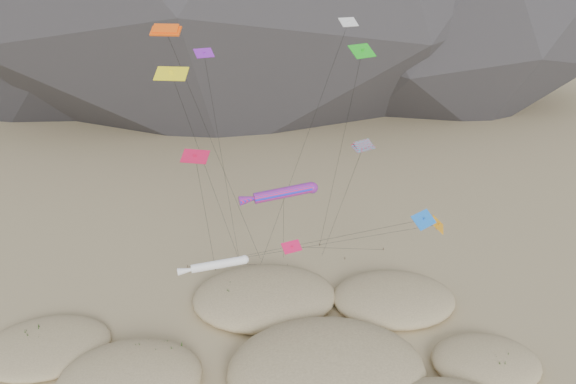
# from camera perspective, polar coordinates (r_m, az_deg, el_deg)

# --- Properties ---
(dunes) EXTENTS (49.06, 36.70, 4.24)m
(dunes) POSITION_cam_1_polar(r_m,az_deg,el_deg) (49.50, -0.93, -17.91)
(dunes) COLOR #CCB789
(dunes) RESTS_ON ground
(dune_grass) EXTENTS (42.76, 28.37, 1.44)m
(dune_grass) POSITION_cam_1_polar(r_m,az_deg,el_deg) (49.67, -2.81, -17.61)
(dune_grass) COLOR black
(dune_grass) RESTS_ON ground
(kite_stakes) EXTENTS (23.97, 5.34, 0.30)m
(kite_stakes) POSITION_cam_1_polar(r_m,az_deg,el_deg) (67.13, -0.73, -6.93)
(kite_stakes) COLOR #3F2D1E
(kite_stakes) RESTS_ON ground
(rainbow_tube_kite) EXTENTS (7.63, 12.00, 13.66)m
(rainbow_tube_kite) POSITION_cam_1_polar(r_m,az_deg,el_deg) (52.41, -0.74, -0.14)
(rainbow_tube_kite) COLOR #FF1A4A
(rainbow_tube_kite) RESTS_ON ground
(white_tube_kite) EXTENTS (8.27, 17.51, 10.26)m
(white_tube_kite) POSITION_cam_1_polar(r_m,az_deg,el_deg) (46.88, -7.42, -7.37)
(white_tube_kite) COLOR white
(white_tube_kite) RESTS_ON ground
(orange_parafoil) EXTENTS (9.51, 14.48, 28.38)m
(orange_parafoil) POSITION_cam_1_polar(r_m,az_deg,el_deg) (46.29, -12.09, 15.27)
(orange_parafoil) COLOR #F6500C
(orange_parafoil) RESTS_ON ground
(multi_parafoil) EXTENTS (2.31, 16.18, 18.87)m
(multi_parafoil) POSITION_cam_1_polar(r_m,az_deg,el_deg) (48.13, 7.57, 4.45)
(multi_parafoil) COLOR red
(multi_parafoil) RESTS_ON ground
(delta_kites) EXTENTS (26.31, 21.59, 28.28)m
(delta_kites) POSITION_cam_1_polar(r_m,az_deg,el_deg) (48.73, 2.07, 5.08)
(delta_kites) COLOR blue
(delta_kites) RESTS_ON ground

